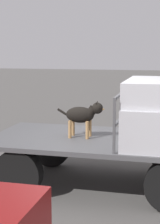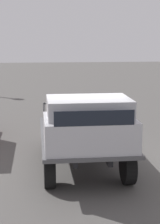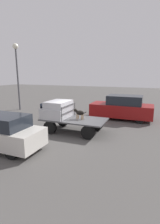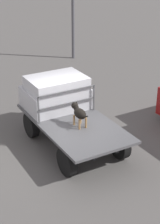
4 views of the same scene
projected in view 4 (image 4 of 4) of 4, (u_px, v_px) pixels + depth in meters
name	position (u px, v px, depth m)	size (l,w,h in m)	color
ground_plane	(73.00, 146.00, 11.70)	(80.00, 80.00, 0.00)	#514F4C
flatbed_truck	(73.00, 128.00, 11.43)	(4.01, 2.07, 0.88)	black
truck_cab	(56.00, 93.00, 12.02)	(1.52, 1.95, 1.07)	#B7B7BC
truck_headboard	(67.00, 99.00, 11.37)	(0.04, 1.95, 0.86)	#4C4C4F
dog	(79.00, 113.00, 10.89)	(0.88, 0.29, 0.68)	#9E7547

